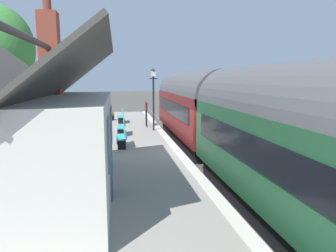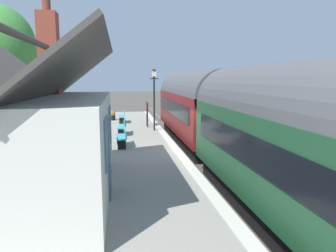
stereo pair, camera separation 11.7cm
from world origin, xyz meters
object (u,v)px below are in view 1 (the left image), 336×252
at_px(station_building, 41,142).
at_px(lamp_post_platform, 153,87).
at_px(planter_by_door, 75,133).
at_px(planter_edge_far, 91,135).
at_px(planter_bench_right, 93,123).
at_px(bench_platform_end, 122,136).
at_px(planter_bench_left, 93,127).
at_px(station_sign_board, 146,108).
at_px(bench_mid_platform, 122,116).
at_px(planter_edge_near, 102,112).
at_px(bench_near_building, 122,126).
at_px(train, 281,138).
at_px(planter_corner_building, 111,116).

distance_m(station_building, lamp_post_platform, 10.61).
height_order(planter_by_door, lamp_post_platform, lamp_post_platform).
bearing_deg(planter_edge_far, lamp_post_platform, -41.71).
bearing_deg(planter_bench_right, lamp_post_platform, -98.64).
xyz_separation_m(bench_platform_end, planter_bench_left, (3.56, 1.57, -0.10)).
bearing_deg(station_building, station_sign_board, -18.55).
xyz_separation_m(bench_mid_platform, planter_by_door, (-5.80, 2.40, -0.10)).
bearing_deg(station_building, planter_edge_near, -2.59).
distance_m(bench_near_building, planter_bench_left, 1.72).
height_order(planter_by_door, planter_edge_far, planter_edge_far).
bearing_deg(lamp_post_platform, station_building, 157.43).
height_order(train, planter_bench_right, train).
bearing_deg(planter_edge_near, bench_platform_end, -172.32).
height_order(bench_mid_platform, planter_bench_right, planter_bench_right).
distance_m(planter_bench_right, planter_edge_near, 5.74).
xyz_separation_m(station_building, planter_edge_far, (6.02, -0.74, -0.96)).
bearing_deg(planter_bench_left, lamp_post_platform, -80.58).
relative_size(bench_platform_end, bench_near_building, 1.00).
distance_m(planter_bench_left, station_sign_board, 3.88).
distance_m(planter_corner_building, station_sign_board, 4.24).
distance_m(planter_by_door, planter_corner_building, 7.37).
bearing_deg(train, bench_near_building, 26.16).
height_order(bench_near_building, planter_corner_building, bench_near_building).
bearing_deg(lamp_post_platform, bench_mid_platform, 27.32).
bearing_deg(planter_bench_left, planter_by_door, 156.15).
height_order(bench_near_building, planter_bench_right, planter_bench_right).
xyz_separation_m(bench_near_building, planter_by_door, (-1.10, 2.36, -0.10)).
relative_size(bench_platform_end, planter_by_door, 1.81).
bearing_deg(planter_edge_far, planter_by_door, 31.92).
bearing_deg(planter_edge_near, station_sign_board, -147.84).
bearing_deg(bench_mid_platform, bench_platform_end, 179.35).
bearing_deg(train, lamp_post_platform, 13.90).
relative_size(planter_by_door, lamp_post_platform, 0.21).
relative_size(bench_near_building, planter_edge_far, 1.45).
relative_size(bench_near_building, lamp_post_platform, 0.39).
bearing_deg(planter_edge_far, bench_platform_end, -106.75).
xyz_separation_m(planter_bench_left, lamp_post_platform, (0.58, -3.49, 2.17)).
height_order(planter_corner_building, planter_bench_left, planter_bench_left).
bearing_deg(planter_bench_right, planter_bench_left, -177.99).
bearing_deg(planter_bench_left, station_sign_board, -57.55).
distance_m(train, bench_near_building, 9.89).
height_order(station_building, planter_corner_building, station_building).
distance_m(bench_near_building, planter_edge_far, 2.95).
height_order(bench_near_building, planter_edge_far, planter_edge_far).
relative_size(bench_near_building, planter_edge_near, 1.66).
relative_size(planter_bench_left, lamp_post_platform, 0.20).
relative_size(planter_edge_near, planter_bench_left, 1.20).
distance_m(planter_corner_building, planter_edge_far, 8.68).
bearing_deg(planter_edge_near, planter_corner_building, -150.64).
relative_size(bench_near_building, planter_bench_left, 1.99).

